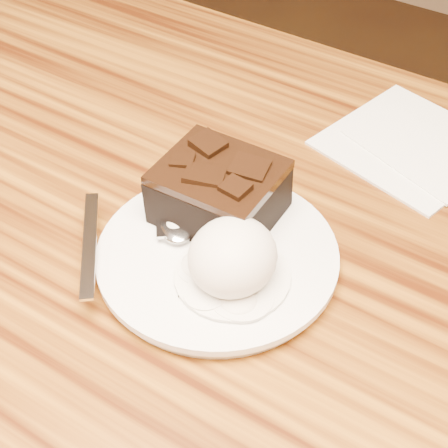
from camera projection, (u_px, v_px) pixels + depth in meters
The scene contains 8 objects.
plate at pixel (217, 259), 0.60m from camera, with size 0.20×0.20×0.02m, color white.
brownie at pixel (219, 194), 0.61m from camera, with size 0.10×0.08×0.05m, color black.
ice_cream_scoop at pixel (233, 257), 0.55m from camera, with size 0.07×0.07×0.06m, color white.
melt_puddle at pixel (232, 277), 0.57m from camera, with size 0.09×0.09×0.00m, color white.
spoon at pixel (177, 226), 0.60m from camera, with size 0.03×0.18×0.01m, color silver, non-canonical shape.
napkin at pixel (411, 144), 0.72m from camera, with size 0.15×0.15×0.01m, color white.
crumb_a at pixel (258, 257), 0.58m from camera, with size 0.01×0.01×0.00m, color black.
crumb_b at pixel (183, 296), 0.55m from camera, with size 0.01×0.01×0.00m, color black.
Camera 1 is at (0.27, -0.31, 1.19)m, focal length 57.83 mm.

